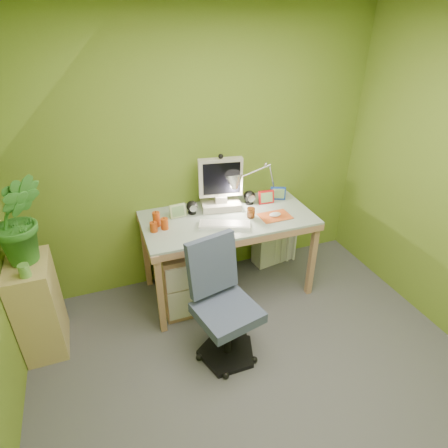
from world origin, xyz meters
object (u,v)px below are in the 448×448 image
object	(u,v)px
desk_lamp	(268,173)
task_chair	(227,312)
potted_plant	(19,220)
radiator	(274,242)
monitor	(220,179)
side_ledge	(39,307)
desk	(228,254)

from	to	relation	value
desk_lamp	task_chair	bearing A→B (deg)	-129.65
desk_lamp	potted_plant	distance (m)	2.00
radiator	desk_lamp	bearing A→B (deg)	-160.43
potted_plant	task_chair	world-z (taller)	potted_plant
potted_plant	radiator	bearing A→B (deg)	10.00
monitor	side_ledge	size ratio (longest dim) A/B	0.72
side_ledge	desk_lamp	bearing A→B (deg)	9.54
monitor	side_ledge	distance (m)	1.74
desk_lamp	radiator	world-z (taller)	desk_lamp
desk	side_ledge	distance (m)	1.58
side_ledge	task_chair	world-z (taller)	task_chair
desk_lamp	radiator	bearing A→B (deg)	26.91
radiator	potted_plant	bearing A→B (deg)	-178.52
desk_lamp	side_ledge	distance (m)	2.15
potted_plant	side_ledge	bearing A→B (deg)	-126.77
monitor	task_chair	size ratio (longest dim) A/B	0.65
desk_lamp	task_chair	distance (m)	1.33
desk	monitor	xyz separation A→B (m)	(0.00, 0.18, 0.67)
side_ledge	task_chair	xyz separation A→B (m)	(1.29, -0.58, 0.04)
monitor	task_chair	distance (m)	1.15
desk_lamp	task_chair	xyz separation A→B (m)	(-0.73, -0.92, -0.62)
desk	potted_plant	bearing A→B (deg)	-175.05
side_ledge	task_chair	size ratio (longest dim) A/B	0.90
side_ledge	radiator	size ratio (longest dim) A/B	1.77
radiator	monitor	bearing A→B (deg)	179.76
desk_lamp	side_ledge	bearing A→B (deg)	-171.65
side_ledge	potted_plant	world-z (taller)	potted_plant
desk_lamp	side_ledge	xyz separation A→B (m)	(-2.02, -0.34, -0.66)
desk	side_ledge	bearing A→B (deg)	-173.34
desk	side_ledge	xyz separation A→B (m)	(-1.57, -0.16, -0.00)
radiator	desk	bearing A→B (deg)	-164.94
monitor	radiator	size ratio (longest dim) A/B	1.27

